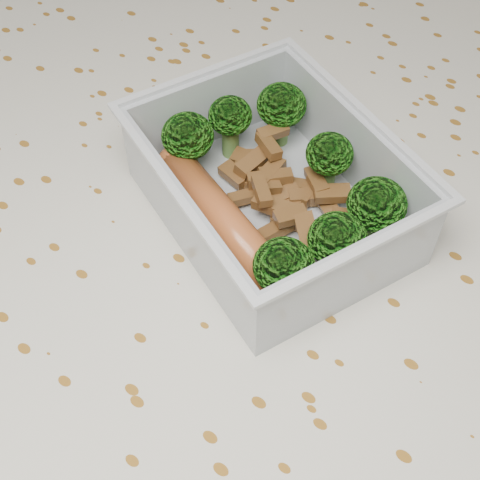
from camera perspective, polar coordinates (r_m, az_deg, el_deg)
The scene contains 6 objects.
dining_table at distance 0.54m, azimuth -0.12°, elevation -6.81°, with size 1.40×0.90×0.75m.
tablecloth at distance 0.50m, azimuth -0.13°, elevation -3.78°, with size 1.46×0.96×0.19m.
lunch_container at distance 0.47m, azimuth 2.79°, elevation 3.86°, with size 0.24×0.21×0.07m.
broccoli_florets at distance 0.46m, azimuth 4.31°, elevation 5.35°, with size 0.18×0.16×0.05m.
meat_pile at distance 0.49m, azimuth 3.55°, elevation 4.44°, with size 0.11×0.09×0.03m.
sausage at distance 0.46m, azimuth -1.32°, elevation 1.46°, with size 0.16×0.07×0.03m.
Camera 1 is at (0.18, -0.23, 1.13)m, focal length 50.00 mm.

